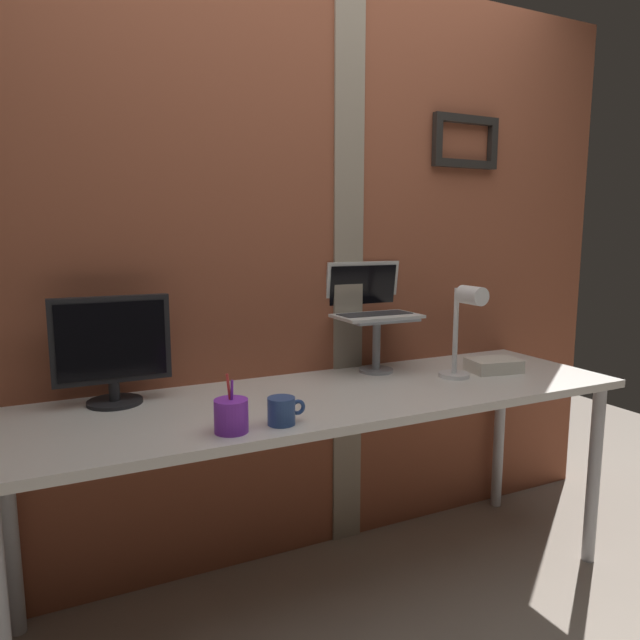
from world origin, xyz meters
name	(u,v)px	position (x,y,z in m)	size (l,w,h in m)	color
ground_plane	(351,603)	(0.00, 0.00, 0.00)	(6.00, 6.00, 0.00)	gray
brick_wall_back	(297,274)	(0.00, 0.47, 1.17)	(3.14, 0.16, 2.33)	brown
desk	(332,413)	(-0.03, 0.09, 0.70)	(2.22, 0.66, 0.77)	silver
monitor	(112,346)	(-0.74, 0.29, 0.97)	(0.38, 0.18, 0.36)	black
laptop_stand	(377,335)	(0.27, 0.29, 0.92)	(0.28, 0.22, 0.22)	gray
laptop	(369,301)	(0.27, 0.35, 1.06)	(0.34, 0.24, 0.22)	silver
desk_lamp	(465,322)	(0.51, 0.03, 1.00)	(0.12, 0.20, 0.37)	white
pen_cup	(231,416)	(-0.47, -0.14, 0.82)	(0.10, 0.10, 0.17)	purple
coffee_mug	(282,411)	(-0.32, -0.14, 0.81)	(0.12, 0.08, 0.08)	#2D4C8C
paper_clutter_stack	(494,365)	(0.71, 0.09, 0.80)	(0.20, 0.14, 0.05)	silver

